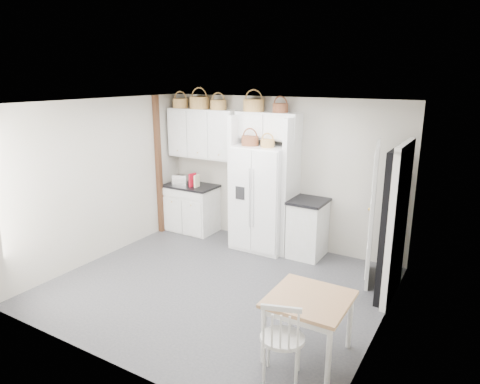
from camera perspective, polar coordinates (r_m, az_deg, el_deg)
The scene contains 29 objects.
floor at distance 6.33m, azimuth -3.01°, elevation -12.43°, with size 4.50×4.50×0.00m, color #525254.
ceiling at distance 5.62m, azimuth -3.39°, elevation 11.77°, with size 4.50×4.50×0.00m, color white.
wall_back at distance 7.53m, azimuth 5.29°, elevation 2.62°, with size 4.50×4.50×0.00m, color #AEA995.
wall_left at distance 7.30m, azimuth -18.06°, elevation 1.52°, with size 4.00×4.00×0.00m, color #AEA995.
wall_right at distance 5.01m, azimuth 18.83°, elevation -4.69°, with size 4.00×4.00×0.00m, color #AEA995.
refrigerator at distance 7.40m, azimuth 3.02°, elevation -0.74°, with size 0.93×0.75×1.81m, color white.
base_cab_left at distance 8.37m, azimuth -6.42°, elevation -2.22°, with size 0.95×0.60×0.88m, color white.
base_cab_right at distance 7.24m, azimuth 9.04°, elevation -4.91°, with size 0.53×0.64×0.93m, color white.
dining_table at distance 4.86m, azimuth 9.05°, elevation -17.25°, with size 0.83×0.83×0.69m, color olive.
windsor_chair at distance 4.44m, azimuth 5.67°, elevation -18.84°, with size 0.44×0.40×0.91m, color white.
counter_left at distance 8.25m, azimuth -6.52°, elevation 0.82°, with size 0.99×0.64×0.04m, color black.
counter_right at distance 7.09m, azimuth 9.20°, elevation -1.21°, with size 0.57×0.68×0.04m, color black.
toaster at distance 8.25m, azimuth -7.93°, elevation 1.63°, with size 0.29×0.16×0.20m, color silver.
cookbook_red at distance 8.09m, azimuth -6.34°, elevation 1.61°, with size 0.04×0.17×0.25m, color red.
cookbook_cream at distance 8.04m, azimuth -5.79°, elevation 1.47°, with size 0.03×0.16×0.23m, color beige.
basket_upper_a at distance 8.28m, azimuth -7.93°, elevation 11.64°, with size 0.31×0.31×0.17m, color olive.
basket_upper_b at distance 8.02m, azimuth -5.43°, elevation 11.76°, with size 0.37×0.37×0.22m, color olive.
basket_upper_c at distance 7.79m, azimuth -2.91°, elevation 11.53°, with size 0.30×0.30×0.17m, color olive.
basket_bridge_a at distance 7.41m, azimuth 1.83°, elevation 11.49°, with size 0.37×0.37×0.21m, color olive.
basket_bridge_b at distance 7.19m, azimuth 5.39°, elevation 11.09°, with size 0.26×0.26×0.15m, color #5B2D17.
basket_fridge_a at distance 7.19m, azimuth 1.34°, elevation 6.84°, with size 0.30×0.30×0.16m, color #5B2D17.
basket_fridge_b at distance 7.04m, azimuth 3.69°, elevation 6.50°, with size 0.23×0.23×0.13m, color olive.
upper_cabinet at distance 8.03m, azimuth -4.93°, elevation 7.77°, with size 1.40×0.34×0.90m, color white.
bridge_cabinet at distance 7.31m, azimuth 3.79°, elevation 8.83°, with size 1.12×0.34×0.45m, color white.
fridge_panel_left at distance 7.61m, azimuth -0.21°, elevation 1.66°, with size 0.08×0.60×2.30m, color white.
fridge_panel_right at distance 7.16m, azimuth 6.83°, elevation 0.67°, with size 0.08×0.60×2.30m, color white.
trim_post at distance 8.19m, azimuth -10.79°, elevation 3.44°, with size 0.09×0.09×2.60m, color #452315.
doorway_void at distance 6.05m, azimuth 19.81°, elevation -4.14°, with size 0.18×0.85×2.05m, color black.
door_slab at distance 6.42m, azimuth 17.26°, elevation -2.79°, with size 0.80×0.04×2.05m, color white.
Camera 1 is at (3.13, -4.65, 2.94)m, focal length 32.00 mm.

